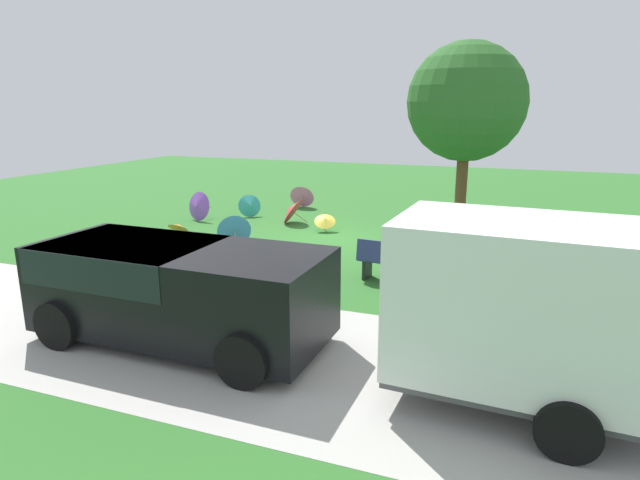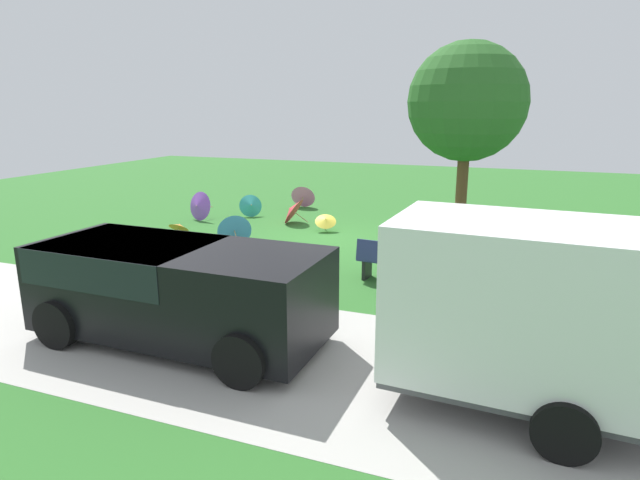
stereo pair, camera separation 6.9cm
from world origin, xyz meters
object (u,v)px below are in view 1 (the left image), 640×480
parasol_blue_2 (234,230)px  shade_tree (467,103)px  box_trailer_white (532,307)px  parasol_blue_1 (544,246)px  parasol_teal_0 (250,205)px  van_dark (172,284)px  parasol_orange_2 (178,226)px  park_bench (395,262)px  parasol_pink_0 (302,196)px  parasol_yellow_1 (325,220)px  parasol_red_0 (291,210)px  parasol_purple_0 (197,206)px

parasol_blue_2 → shade_tree: bearing=-158.3°
box_trailer_white → shade_tree: size_ratio=0.63×
parasol_blue_1 → parasol_teal_0: size_ratio=1.20×
van_dark → parasol_orange_2: size_ratio=7.92×
park_bench → parasol_pink_0: 8.92m
parasol_pink_0 → parasol_yellow_1: size_ratio=1.19×
parasol_blue_1 → parasol_yellow_1: 6.09m
parasol_blue_1 → parasol_blue_2: size_ratio=1.08×
parasol_pink_0 → parasol_red_0: size_ratio=0.97×
parasol_orange_2 → parasol_blue_2: size_ratio=0.62×
box_trailer_white → parasol_purple_0: box_trailer_white is taller
parasol_pink_0 → parasol_teal_0: (0.99, 2.20, -0.04)m
parasol_orange_2 → parasol_purple_0: bearing=-68.7°
parasol_yellow_1 → box_trailer_white: bearing=124.7°
shade_tree → parasol_orange_2: shade_tree is taller
shade_tree → parasol_blue_1: 4.02m
parasol_red_0 → parasol_purple_0: (3.00, 0.67, 0.04)m
parasol_orange_2 → parasol_red_0: bearing=-124.8°
box_trailer_white → parasol_yellow_1: bearing=-55.3°
parasol_blue_1 → parasol_orange_2: (9.46, 1.12, -0.03)m
parasol_blue_2 → parasol_orange_2: bearing=-4.3°
parasol_blue_1 → parasol_orange_2: parasol_blue_1 is taller
parasol_orange_2 → parasol_blue_1: bearing=-173.2°
parasol_teal_0 → parasol_blue_1: bearing=165.4°
box_trailer_white → parasol_purple_0: size_ratio=3.31×
shade_tree → parasol_red_0: 6.27m
parasol_pink_0 → parasol_red_0: (-0.72, 2.69, 0.01)m
park_bench → parasol_pink_0: bearing=-54.9°
van_dark → parasol_blue_1: (-5.62, -6.69, -0.51)m
shade_tree → parasol_pink_0: shade_tree is taller
box_trailer_white → parasol_orange_2: size_ratio=5.62×
parasol_purple_0 → parasol_blue_2: size_ratio=1.05×
box_trailer_white → parasol_yellow_1: size_ratio=4.12×
parasol_pink_0 → parasol_purple_0: size_ratio=0.95×
parasol_pink_0 → parasol_yellow_1: (-2.12, 3.38, -0.08)m
parasol_pink_0 → parasol_yellow_1: parasol_pink_0 is taller
parasol_orange_2 → shade_tree: bearing=-164.3°
parasol_blue_2 → park_bench: bearing=162.5°
park_bench → parasol_red_0: bearing=-46.4°
van_dark → parasol_blue_1: size_ratio=4.51×
parasol_orange_2 → parasol_blue_2: 1.83m
box_trailer_white → parasol_blue_2: 9.21m
parasol_yellow_1 → parasol_blue_2: size_ratio=0.84×
parasol_yellow_1 → parasol_blue_2: parasol_blue_2 is taller
box_trailer_white → parasol_pink_0: bearing=-56.1°
parasol_purple_0 → parasol_yellow_1: (-4.40, 0.02, -0.13)m
box_trailer_white → parasol_orange_2: 10.78m
parasol_red_0 → parasol_blue_2: size_ratio=1.04×
parasol_blue_1 → parasol_blue_2: (7.63, 1.26, 0.05)m
parasol_pink_0 → parasol_teal_0: bearing=65.8°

